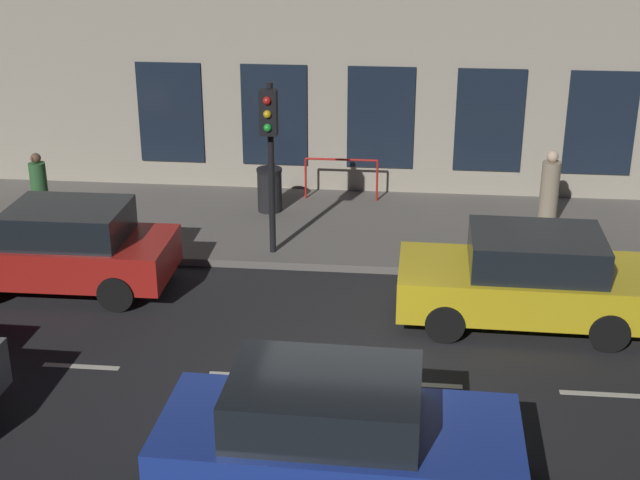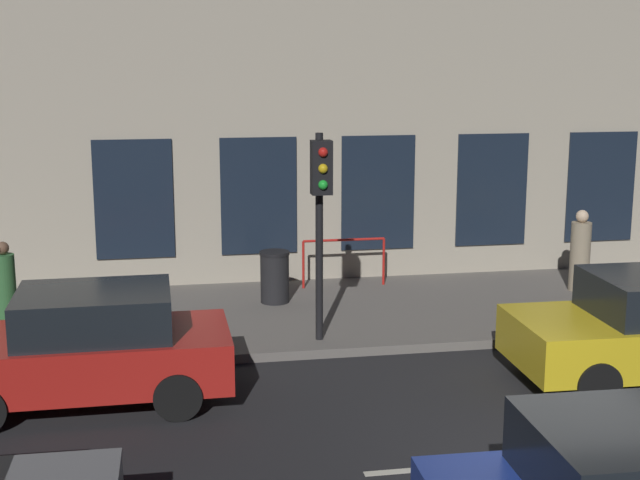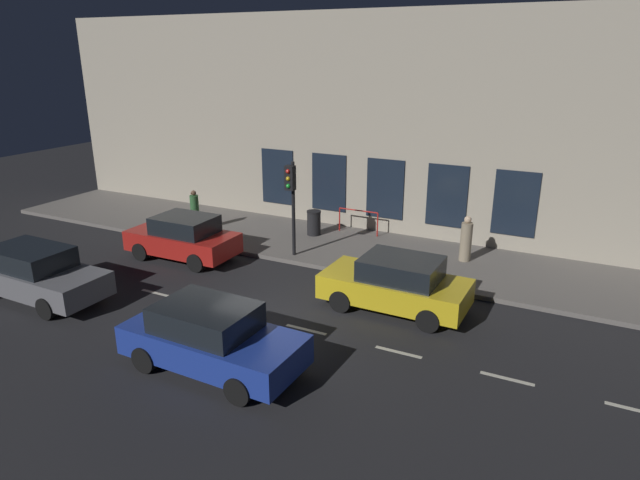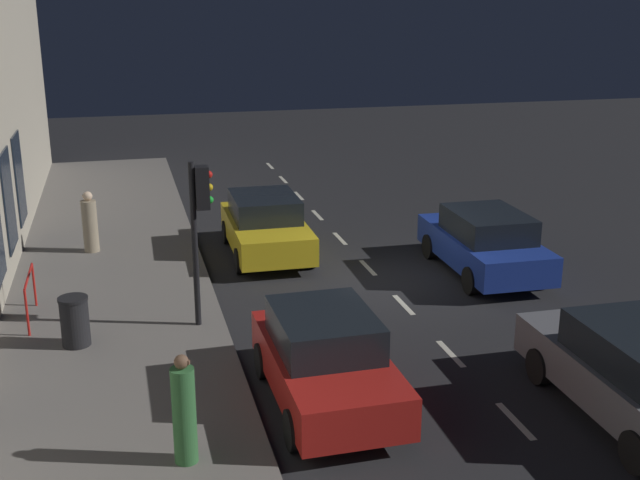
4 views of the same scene
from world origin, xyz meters
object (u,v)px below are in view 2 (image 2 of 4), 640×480
(pedestrian_0, at_px, (6,296))
(traffic_light, at_px, (321,196))
(trash_bin, at_px, (275,277))
(parked_car_2, at_px, (87,347))
(pedestrian_1, at_px, (580,254))

(pedestrian_0, bearing_deg, traffic_light, -165.89)
(trash_bin, bearing_deg, parked_car_2, 143.02)
(pedestrian_0, relative_size, trash_bin, 1.71)
(traffic_light, xyz_separation_m, parked_car_2, (-1.62, 3.52, -1.75))
(pedestrian_1, bearing_deg, parked_car_2, -123.64)
(traffic_light, bearing_deg, parked_car_2, 114.67)
(pedestrian_0, xyz_separation_m, trash_bin, (1.67, -4.53, -0.28))
(traffic_light, distance_m, trash_bin, 3.16)
(pedestrian_1, relative_size, trash_bin, 1.65)
(traffic_light, height_order, parked_car_2, traffic_light)
(traffic_light, height_order, pedestrian_0, traffic_light)
(traffic_light, height_order, pedestrian_1, traffic_light)
(pedestrian_0, bearing_deg, pedestrian_1, -148.44)
(pedestrian_0, height_order, trash_bin, pedestrian_0)
(trash_bin, bearing_deg, traffic_light, -170.22)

